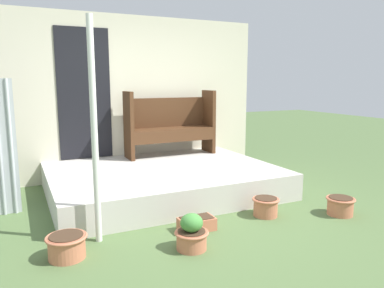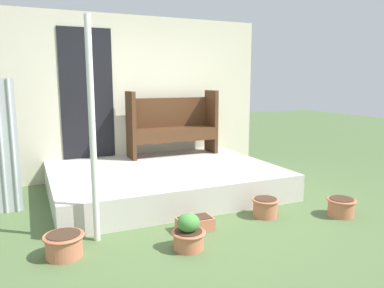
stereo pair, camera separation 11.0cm
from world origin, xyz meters
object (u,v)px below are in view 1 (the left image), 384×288
planter_box_rect (197,224)px  flower_pot_middle (192,234)px  flower_pot_far_right (340,205)px  flower_pot_left (67,245)px  support_post (94,133)px  flower_pot_right (266,206)px  bench (170,123)px

planter_box_rect → flower_pot_middle: bearing=-122.4°
flower_pot_far_right → flower_pot_middle: bearing=-178.1°
flower_pot_middle → planter_box_rect: 0.46m
flower_pot_left → flower_pot_far_right: bearing=-4.7°
support_post → flower_pot_left: support_post is taller
planter_box_rect → flower_pot_far_right: bearing=-10.3°
flower_pot_middle → planter_box_rect: bearing=57.6°
support_post → flower_pot_right: (1.92, -0.14, -0.96)m
support_post → flower_pot_far_right: support_post is taller
flower_pot_middle → flower_pot_far_right: bearing=1.9°
planter_box_rect → support_post: bearing=169.9°
flower_pot_right → flower_pot_middle: bearing=-160.3°
flower_pot_middle → flower_pot_right: (1.16, 0.42, -0.03)m
flower_pot_left → flower_pot_right: size_ratio=1.15×
flower_pot_left → support_post: bearing=36.1°
bench → flower_pot_right: (0.30, -2.23, -0.77)m
flower_pot_left → planter_box_rect: 1.34m
bench → flower_pot_left: bearing=-130.4°
bench → flower_pot_far_right: bearing=-66.9°
support_post → flower_pot_far_right: 2.95m
support_post → bench: (1.62, 2.09, -0.19)m
flower_pot_right → flower_pot_far_right: bearing=-23.1°
flower_pot_left → flower_pot_middle: size_ratio=1.06×
flower_pot_right → bench: bearing=97.6°
flower_pot_middle → flower_pot_far_right: 1.99m
flower_pot_right → planter_box_rect: bearing=-177.9°
bench → flower_pot_far_right: (1.12, -2.58, -0.77)m
support_post → flower_pot_left: (-0.33, -0.24, -0.97)m
flower_pot_middle → flower_pot_right: 1.24m
planter_box_rect → flower_pot_right: bearing=2.1°
support_post → planter_box_rect: size_ratio=5.71×
flower_pot_far_right → planter_box_rect: size_ratio=0.89×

